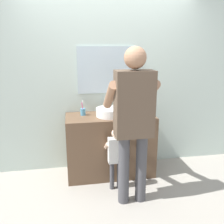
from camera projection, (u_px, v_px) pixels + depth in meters
The scene contains 8 objects.
ground_plane at pixel (114, 183), 3.23m from camera, with size 14.00×14.00×0.00m, color #9E998E.
back_wall at pixel (106, 77), 3.46m from camera, with size 4.40×0.10×2.70m.
vanity_cabinet at pixel (110, 145), 3.40m from camera, with size 1.21×0.54×0.87m, color brown.
sink_basin at pixel (110, 112), 3.25m from camera, with size 0.39×0.39×0.11m.
faucet at pixel (108, 106), 3.46m from camera, with size 0.18×0.14×0.18m.
toothbrush_cup at pixel (83, 112), 3.28m from camera, with size 0.07×0.07×0.21m.
child_toddler at pixel (115, 154), 3.00m from camera, with size 0.25×0.25×0.81m.
adult_parent at pixel (133, 114), 2.61m from camera, with size 0.55×0.58×1.79m.
Camera 1 is at (-0.52, -2.81, 1.78)m, focal length 38.42 mm.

